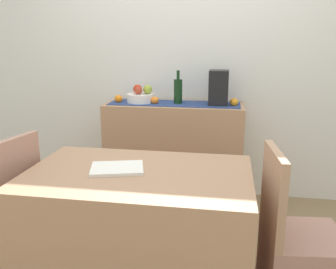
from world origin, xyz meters
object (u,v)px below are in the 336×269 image
object	(u,v)px
coffee_maker	(219,88)
chair_by_corner	(299,266)
wine_bottle	(178,91)
dining_table	(139,234)
fruit_bowl	(141,98)
chair_near_window	(0,237)
sideboard_console	(174,153)
open_book	(117,168)

from	to	relation	value
coffee_maker	chair_by_corner	xyz separation A→B (m)	(0.49, -1.28, -0.77)
wine_bottle	dining_table	bearing A→B (deg)	-91.48
fruit_bowl	chair_near_window	xyz separation A→B (m)	(-0.57, -1.28, -0.66)
chair_near_window	sideboard_console	bearing A→B (deg)	55.93
sideboard_console	coffee_maker	world-z (taller)	coffee_maker
chair_near_window	chair_by_corner	xyz separation A→B (m)	(1.73, 0.00, 0.00)
coffee_maker	fruit_bowl	bearing A→B (deg)	180.00
fruit_bowl	chair_near_window	bearing A→B (deg)	-113.98
coffee_maker	dining_table	size ratio (longest dim) A/B	0.24
sideboard_console	chair_near_window	world-z (taller)	chair_near_window
sideboard_console	chair_by_corner	bearing A→B (deg)	-56.05
open_book	chair_near_window	world-z (taller)	chair_near_window
wine_bottle	chair_near_window	distance (m)	1.73
wine_bottle	chair_by_corner	size ratio (longest dim) A/B	0.32
wine_bottle	dining_table	distance (m)	1.43
sideboard_console	open_book	bearing A→B (deg)	-95.41
sideboard_console	chair_near_window	size ratio (longest dim) A/B	1.32
chair_by_corner	wine_bottle	bearing A→B (deg)	122.99
fruit_bowl	chair_near_window	distance (m)	1.56
sideboard_console	dining_table	xyz separation A→B (m)	(-0.00, -1.28, -0.07)
fruit_bowl	open_book	distance (m)	1.30
chair_near_window	dining_table	bearing A→B (deg)	0.21
fruit_bowl	chair_by_corner	size ratio (longest dim) A/B	0.26
fruit_bowl	dining_table	distance (m)	1.43
dining_table	open_book	xyz separation A→B (m)	(-0.12, 0.01, 0.38)
coffee_maker	chair_by_corner	bearing A→B (deg)	-69.03
wine_bottle	chair_near_window	world-z (taller)	wine_bottle
wine_bottle	chair_by_corner	xyz separation A→B (m)	(0.83, -1.28, -0.73)
wine_bottle	chair_by_corner	world-z (taller)	wine_bottle
sideboard_console	fruit_bowl	bearing A→B (deg)	180.00
fruit_bowl	chair_near_window	size ratio (longest dim) A/B	0.26
fruit_bowl	dining_table	size ratio (longest dim) A/B	0.19
chair_by_corner	dining_table	bearing A→B (deg)	179.89
fruit_bowl	sideboard_console	bearing A→B (deg)	0.00
wine_bottle	coffee_maker	distance (m)	0.34
wine_bottle	open_book	distance (m)	1.31
sideboard_console	open_book	size ratio (longest dim) A/B	4.23
chair_near_window	chair_by_corner	distance (m)	1.73
sideboard_console	chair_by_corner	world-z (taller)	chair_by_corner
fruit_bowl	coffee_maker	distance (m)	0.68
sideboard_console	wine_bottle	bearing A→B (deg)	0.00
coffee_maker	dining_table	distance (m)	1.49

